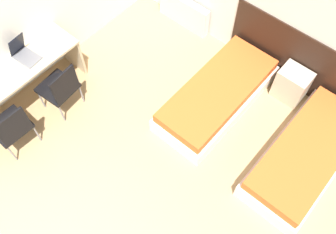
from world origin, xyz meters
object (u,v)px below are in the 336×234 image
at_px(bed_near_window, 217,95).
at_px(nightstand, 292,84).
at_px(bed_near_door, 306,155).
at_px(chair_near_notebook, 11,127).
at_px(chair_near_laptop, 60,87).
at_px(laptop, 23,53).

relative_size(bed_near_window, nightstand, 3.71).
xyz_separation_m(bed_near_door, chair_near_notebook, (-3.11, -2.33, 0.30)).
relative_size(bed_near_window, bed_near_door, 1.00).
xyz_separation_m(bed_near_door, chair_near_laptop, (-3.11, -1.50, 0.30)).
height_order(chair_near_laptop, laptop, laptop).
height_order(bed_near_door, chair_near_notebook, chair_near_notebook).
relative_size(bed_near_window, chair_near_notebook, 2.23).
bearing_deg(bed_near_window, laptop, -144.97).
xyz_separation_m(nightstand, chair_near_laptop, (-2.38, -2.33, 0.23)).
bearing_deg(bed_near_window, chair_near_notebook, -125.11).
height_order(nightstand, chair_near_notebook, chair_near_notebook).
bearing_deg(bed_near_window, chair_near_laptop, -137.58).
bearing_deg(nightstand, chair_near_laptop, -135.59).
xyz_separation_m(chair_near_laptop, laptop, (-0.57, -0.05, 0.33)).
height_order(bed_near_door, chair_near_laptop, chair_near_laptop).
distance_m(bed_near_window, nightstand, 1.11).
distance_m(chair_near_notebook, laptop, 1.02).
distance_m(bed_near_door, laptop, 4.05).
distance_m(bed_near_window, bed_near_door, 1.47).
distance_m(bed_near_door, chair_near_laptop, 3.47).
height_order(bed_near_window, bed_near_door, same).
bearing_deg(nightstand, chair_near_notebook, -126.94).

